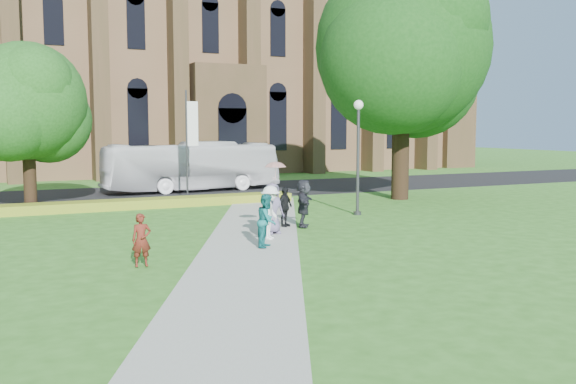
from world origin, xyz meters
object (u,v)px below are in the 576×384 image
streetlamp (358,143)px  pedestrian_0 (141,240)px  large_tree (402,47)px  tour_coach (192,166)px

streetlamp → pedestrian_0: bearing=-148.9°
streetlamp → large_tree: large_tree is taller
large_tree → tour_coach: size_ratio=1.19×
streetlamp → tour_coach: (-3.73, 13.68, -1.73)m
streetlamp → pedestrian_0: 13.56m
large_tree → tour_coach: bearing=135.2°
large_tree → tour_coach: large_tree is taller
streetlamp → tour_coach: bearing=105.3°
large_tree → pedestrian_0: large_tree is taller
pedestrian_0 → tour_coach: bearing=74.1°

